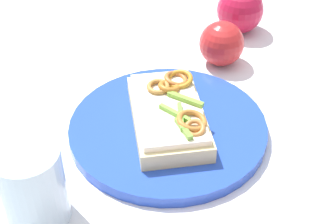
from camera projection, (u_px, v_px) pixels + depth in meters
ground_plane at (168, 133)px, 0.67m from camera, size 2.00×2.00×0.00m
plate at (168, 128)px, 0.66m from camera, size 0.26×0.26×0.02m
sandwich at (169, 113)px, 0.65m from camera, size 0.19×0.17×0.04m
apple_0 at (240, 10)px, 0.86m from camera, size 0.11×0.11×0.08m
apple_3 at (219, 43)px, 0.78m from camera, size 0.08×0.08×0.07m
drinking_glass at (32, 186)px, 0.53m from camera, size 0.07×0.07×0.10m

